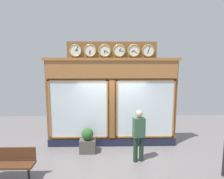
{
  "coord_description": "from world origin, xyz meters",
  "views": [
    {
      "loc": [
        0.16,
        6.87,
        3.15
      ],
      "look_at": [
        0.0,
        0.0,
        2.18
      ],
      "focal_mm": 30.36,
      "sensor_mm": 36.0,
      "label": 1
    }
  ],
  "objects": [
    {
      "name": "shop_facade",
      "position": [
        -0.0,
        -0.12,
        1.73
      ],
      "size": [
        4.95,
        0.42,
        3.9
      ],
      "color": "brown",
      "rests_on": "ground_plane"
    },
    {
      "name": "pedestrian",
      "position": [
        -0.82,
        1.14,
        0.93
      ],
      "size": [
        0.4,
        0.29,
        1.69
      ],
      "color": "#1C2F21",
      "rests_on": "ground_plane"
    },
    {
      "name": "planter_box",
      "position": [
        0.87,
        0.51,
        0.24
      ],
      "size": [
        0.56,
        0.36,
        0.48
      ],
      "primitive_type": "cube",
      "color": "#4C4742",
      "rests_on": "ground_plane"
    },
    {
      "name": "planter_shrub",
      "position": [
        0.87,
        0.51,
        0.68
      ],
      "size": [
        0.41,
        0.41,
        0.41
      ],
      "primitive_type": "sphere",
      "color": "#285623",
      "rests_on": "planter_box"
    },
    {
      "name": "street_bench",
      "position": [
        2.84,
        2.04,
        0.52
      ],
      "size": [
        1.4,
        0.4,
        0.87
      ],
      "color": "#4C2B16",
      "rests_on": "ground_plane"
    }
  ]
}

